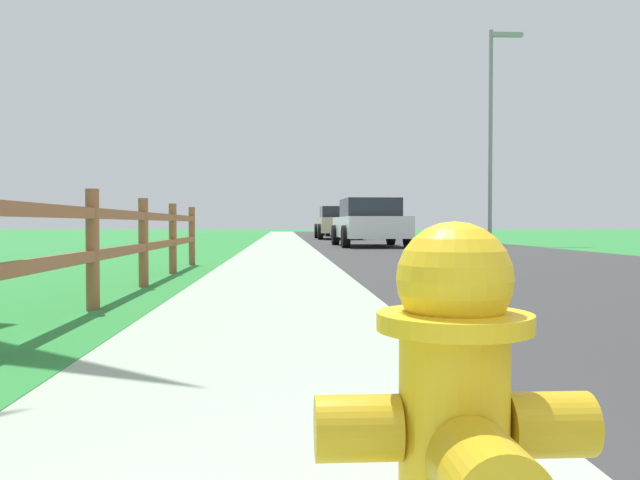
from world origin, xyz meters
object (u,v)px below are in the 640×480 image
(fire_hydrant, at_px, (456,413))
(parked_suv_white, at_px, (370,222))
(parked_car_beige, at_px, (338,223))
(street_lamp, at_px, (493,120))
(parked_car_black, at_px, (341,223))

(fire_hydrant, height_order, parked_suv_white, parked_suv_white)
(fire_hydrant, distance_m, parked_suv_white, 19.58)
(fire_hydrant, relative_size, parked_suv_white, 0.16)
(fire_hydrant, bearing_deg, parked_car_beige, 85.60)
(fire_hydrant, distance_m, street_lamp, 22.52)
(parked_car_beige, distance_m, parked_car_black, 7.96)
(parked_car_beige, xyz_separation_m, street_lamp, (4.71, -8.53, 3.56))
(fire_hydrant, distance_m, parked_car_beige, 29.66)
(parked_suv_white, xyz_separation_m, parked_car_black, (0.70, 18.06, 0.03))
(parked_car_beige, distance_m, street_lamp, 10.37)
(fire_hydrant, relative_size, street_lamp, 0.10)
(parked_suv_white, bearing_deg, parked_car_black, 87.78)
(fire_hydrant, height_order, street_lamp, street_lamp)
(parked_car_beige, relative_size, parked_car_black, 1.04)
(fire_hydrant, xyz_separation_m, parked_car_black, (3.15, 37.48, 0.44))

